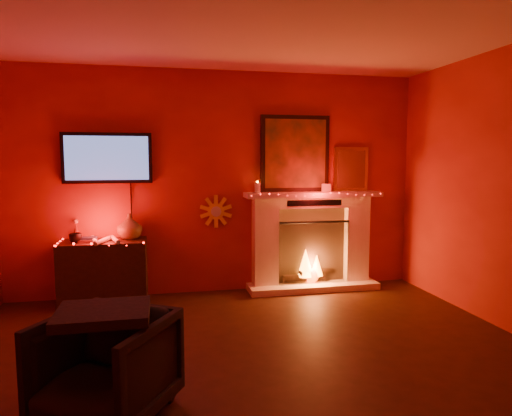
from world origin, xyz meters
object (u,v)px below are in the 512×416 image
at_px(console_table, 105,268).
at_px(sunburst_clock, 216,211).
at_px(tv, 107,158).
at_px(armchair, 106,367).
at_px(fireplace, 311,232).

bearing_deg(console_table, sunburst_clock, 9.50).
bearing_deg(sunburst_clock, tv, -178.76).
distance_m(tv, armchair, 2.94).
height_order(tv, armchair, tv).
relative_size(fireplace, console_table, 2.14).
bearing_deg(console_table, armchair, -83.66).
distance_m(fireplace, console_table, 2.51).
xyz_separation_m(sunburst_clock, armchair, (-1.02, -2.65, -0.67)).
bearing_deg(armchair, tv, 125.91).
xyz_separation_m(tv, sunburst_clock, (1.25, 0.03, -0.65)).
distance_m(sunburst_clock, armchair, 2.92).
height_order(fireplace, sunburst_clock, fireplace).
xyz_separation_m(fireplace, armchair, (-2.21, -2.56, -0.39)).
relative_size(console_table, armchair, 1.38).
bearing_deg(console_table, tv, 76.94).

